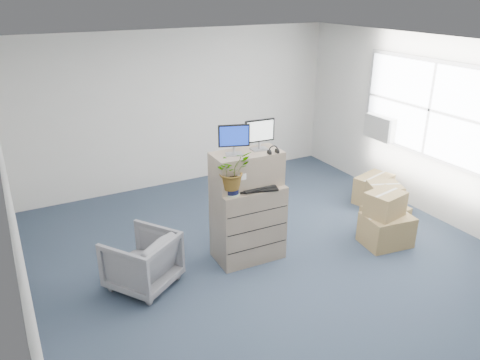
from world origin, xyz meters
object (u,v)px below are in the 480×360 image
object	(u,v)px
filing_cabinet_lower	(248,222)
monitor_right	(260,133)
monitor_left	(234,138)
office_chair	(142,258)
potted_plant	(232,175)
water_bottle	(250,177)
keyboard	(258,189)

from	to	relation	value
filing_cabinet_lower	monitor_right	xyz separation A→B (m)	(0.20, 0.06, 1.20)
filing_cabinet_lower	monitor_left	bearing A→B (deg)	166.72
filing_cabinet_lower	office_chair	size ratio (longest dim) A/B	1.38
potted_plant	office_chair	world-z (taller)	potted_plant
water_bottle	filing_cabinet_lower	bearing A→B (deg)	-145.02
filing_cabinet_lower	water_bottle	bearing A→B (deg)	36.81
filing_cabinet_lower	water_bottle	world-z (taller)	water_bottle
monitor_left	keyboard	bearing A→B (deg)	-21.77
keyboard	potted_plant	size ratio (longest dim) A/B	0.93
monitor_left	water_bottle	world-z (taller)	monitor_left
water_bottle	office_chair	size ratio (longest dim) A/B	0.32
filing_cabinet_lower	keyboard	xyz separation A→B (m)	(0.05, -0.15, 0.54)
monitor_left	office_chair	bearing A→B (deg)	-159.91
monitor_left	filing_cabinet_lower	bearing A→B (deg)	3.70
keyboard	filing_cabinet_lower	bearing A→B (deg)	126.06
monitor_right	keyboard	xyz separation A→B (m)	(-0.14, -0.22, -0.66)
monitor_right	potted_plant	xyz separation A→B (m)	(-0.50, -0.19, -0.41)
filing_cabinet_lower	potted_plant	distance (m)	0.86
keyboard	potted_plant	distance (m)	0.44
filing_cabinet_lower	office_chair	xyz separation A→B (m)	(-1.48, 0.02, -0.14)
filing_cabinet_lower	office_chair	distance (m)	1.48
water_bottle	keyboard	bearing A→B (deg)	-83.27
monitor_right	office_chair	xyz separation A→B (m)	(-1.67, -0.04, -1.35)
keyboard	monitor_left	bearing A→B (deg)	156.05
potted_plant	office_chair	xyz separation A→B (m)	(-1.17, 0.15, -0.93)
monitor_left	monitor_right	distance (m)	0.38
monitor_right	water_bottle	world-z (taller)	monitor_right
water_bottle	office_chair	distance (m)	1.70
water_bottle	potted_plant	xyz separation A→B (m)	(-0.34, -0.15, 0.14)
water_bottle	office_chair	world-z (taller)	water_bottle
potted_plant	water_bottle	bearing A→B (deg)	24.19
water_bottle	potted_plant	size ratio (longest dim) A/B	0.45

